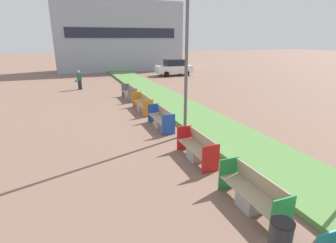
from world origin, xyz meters
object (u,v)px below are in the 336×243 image
object	(u,v)px
bench_orange_frame	(143,105)
street_lamp_post	(187,36)
litter_bin	(280,241)
parked_car_distant	(174,68)
pedestrian_walking	(79,80)
bench_green_frame	(252,195)
bench_grey_frame	(130,94)
bench_blue_frame	(161,120)
bench_red_frame	(197,150)

from	to	relation	value
bench_orange_frame	street_lamp_post	distance (m)	6.11
litter_bin	parked_car_distant	size ratio (longest dim) A/B	0.21
litter_bin	pedestrian_walking	xyz separation A→B (m)	(-2.52, 20.36, 0.35)
bench_green_frame	bench_grey_frame	size ratio (longest dim) A/B	0.92
bench_grey_frame	parked_car_distant	xyz separation A→B (m)	(7.75, 10.60, 0.54)
bench_grey_frame	parked_car_distant	world-z (taller)	parked_car_distant
bench_blue_frame	bench_orange_frame	xyz separation A→B (m)	(0.00, 3.27, 0.01)
parked_car_distant	bench_grey_frame	bearing A→B (deg)	-123.52
bench_green_frame	pedestrian_walking	distance (m)	19.06
bench_grey_frame	street_lamp_post	xyz separation A→B (m)	(0.61, -8.20, 3.86)
litter_bin	street_lamp_post	size ratio (longest dim) A/B	0.12
street_lamp_post	bench_orange_frame	bearing A→B (deg)	97.36
parked_car_distant	bench_orange_frame	bearing A→B (deg)	-116.14
bench_blue_frame	litter_bin	world-z (taller)	bench_blue_frame
bench_grey_frame	pedestrian_walking	bearing A→B (deg)	121.10
bench_blue_frame	litter_bin	size ratio (longest dim) A/B	2.42
street_lamp_post	parked_car_distant	bearing A→B (deg)	69.21
bench_green_frame	litter_bin	distance (m)	1.68
bench_green_frame	pedestrian_walking	size ratio (longest dim) A/B	1.31
parked_car_distant	litter_bin	bearing A→B (deg)	-105.30
bench_green_frame	bench_red_frame	xyz separation A→B (m)	(-0.00, 3.05, -0.00)
bench_red_frame	street_lamp_post	xyz separation A→B (m)	(0.61, 2.38, 3.86)
bench_green_frame	bench_red_frame	bearing A→B (deg)	90.01
bench_grey_frame	pedestrian_walking	size ratio (longest dim) A/B	1.41
street_lamp_post	pedestrian_walking	bearing A→B (deg)	105.58
bench_blue_frame	pedestrian_walking	xyz separation A→B (m)	(-3.12, 11.94, 0.44)
bench_green_frame	bench_blue_frame	world-z (taller)	same
bench_green_frame	parked_car_distant	distance (m)	25.45
bench_orange_frame	bench_green_frame	bearing A→B (deg)	-90.02
bench_red_frame	bench_orange_frame	world-z (taller)	same
bench_blue_frame	litter_bin	bearing A→B (deg)	-94.08
bench_grey_frame	bench_blue_frame	bearing A→B (deg)	-90.01
bench_blue_frame	bench_orange_frame	world-z (taller)	same
pedestrian_walking	parked_car_distant	world-z (taller)	parked_car_distant
bench_grey_frame	street_lamp_post	size ratio (longest dim) A/B	0.29
parked_car_distant	bench_blue_frame	bearing A→B (deg)	-111.40
litter_bin	bench_green_frame	bearing A→B (deg)	69.03
bench_red_frame	bench_blue_frame	xyz separation A→B (m)	(0.00, 3.81, 0.00)
bench_blue_frame	bench_green_frame	bearing A→B (deg)	-90.01
bench_grey_frame	street_lamp_post	bearing A→B (deg)	-85.75
litter_bin	street_lamp_post	distance (m)	8.03
bench_blue_frame	street_lamp_post	distance (m)	4.16
bench_green_frame	parked_car_distant	world-z (taller)	parked_car_distant
bench_grey_frame	litter_bin	distance (m)	15.20
bench_grey_frame	bench_green_frame	bearing A→B (deg)	-90.01
bench_red_frame	parked_car_distant	xyz separation A→B (m)	(7.75, 21.18, 0.55)
parked_car_distant	street_lamp_post	bearing A→B (deg)	-108.15
bench_green_frame	bench_blue_frame	distance (m)	6.86
bench_orange_frame	litter_bin	bearing A→B (deg)	-92.95
bench_orange_frame	bench_grey_frame	distance (m)	3.50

